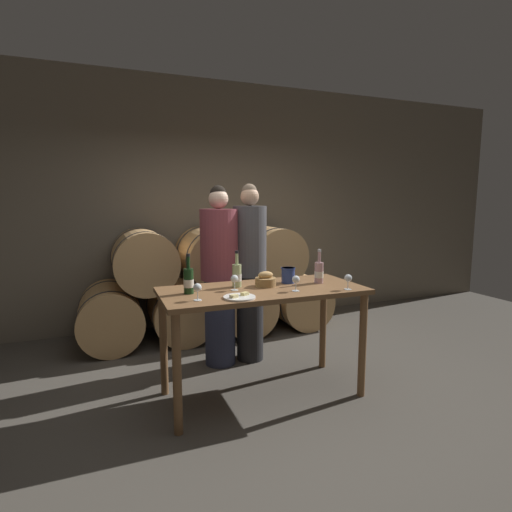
{
  "coord_description": "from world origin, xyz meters",
  "views": [
    {
      "loc": [
        -1.22,
        -2.99,
        1.65
      ],
      "look_at": [
        0.0,
        0.15,
        1.18
      ],
      "focal_mm": 28.0,
      "sensor_mm": 36.0,
      "label": 1
    }
  ],
  "objects_px": {
    "tasting_table": "(263,303)",
    "wine_glass_left": "(234,279)",
    "person_left": "(219,276)",
    "person_right": "(250,272)",
    "bread_basket": "(265,280)",
    "wine_glass_center": "(296,280)",
    "wine_glass_far_left": "(197,288)",
    "wine_bottle_rose": "(319,272)",
    "cheese_plate": "(239,297)",
    "wine_glass_right": "(348,279)",
    "blue_crock": "(288,275)",
    "wine_bottle_red": "(189,281)",
    "wine_bottle_white": "(237,275)"
  },
  "relations": [
    {
      "from": "wine_glass_right",
      "to": "cheese_plate",
      "type": "bearing_deg",
      "value": 177.0
    },
    {
      "from": "tasting_table",
      "to": "wine_glass_right",
      "type": "bearing_deg",
      "value": -25.14
    },
    {
      "from": "cheese_plate",
      "to": "wine_glass_left",
      "type": "distance_m",
      "value": 0.28
    },
    {
      "from": "wine_glass_center",
      "to": "person_left",
      "type": "bearing_deg",
      "value": 110.17
    },
    {
      "from": "wine_bottle_white",
      "to": "person_right",
      "type": "bearing_deg",
      "value": 61.03
    },
    {
      "from": "tasting_table",
      "to": "wine_glass_center",
      "type": "bearing_deg",
      "value": -42.36
    },
    {
      "from": "blue_crock",
      "to": "wine_glass_far_left",
      "type": "xyz_separation_m",
      "value": [
        -0.88,
        -0.32,
        0.02
      ]
    },
    {
      "from": "wine_bottle_white",
      "to": "cheese_plate",
      "type": "height_order",
      "value": "wine_bottle_white"
    },
    {
      "from": "person_left",
      "to": "wine_bottle_white",
      "type": "height_order",
      "value": "person_left"
    },
    {
      "from": "tasting_table",
      "to": "wine_bottle_red",
      "type": "bearing_deg",
      "value": 176.67
    },
    {
      "from": "person_right",
      "to": "wine_glass_left",
      "type": "distance_m",
      "value": 0.87
    },
    {
      "from": "wine_bottle_red",
      "to": "wine_glass_far_left",
      "type": "distance_m",
      "value": 0.24
    },
    {
      "from": "bread_basket",
      "to": "wine_glass_right",
      "type": "height_order",
      "value": "bread_basket"
    },
    {
      "from": "person_right",
      "to": "bread_basket",
      "type": "distance_m",
      "value": 0.72
    },
    {
      "from": "wine_glass_left",
      "to": "wine_glass_center",
      "type": "relative_size",
      "value": 1.0
    },
    {
      "from": "wine_glass_center",
      "to": "wine_glass_far_left",
      "type": "bearing_deg",
      "value": -179.35
    },
    {
      "from": "bread_basket",
      "to": "wine_glass_right",
      "type": "xyz_separation_m",
      "value": [
        0.58,
        -0.36,
        0.04
      ]
    },
    {
      "from": "tasting_table",
      "to": "blue_crock",
      "type": "bearing_deg",
      "value": 22.58
    },
    {
      "from": "wine_glass_center",
      "to": "person_right",
      "type": "bearing_deg",
      "value": 91.88
    },
    {
      "from": "cheese_plate",
      "to": "person_left",
      "type": "bearing_deg",
      "value": 82.16
    },
    {
      "from": "wine_bottle_white",
      "to": "cheese_plate",
      "type": "xyz_separation_m",
      "value": [
        -0.11,
        -0.38,
        -0.09
      ]
    },
    {
      "from": "bread_basket",
      "to": "wine_glass_far_left",
      "type": "xyz_separation_m",
      "value": [
        -0.64,
        -0.27,
        0.04
      ]
    },
    {
      "from": "wine_bottle_red",
      "to": "wine_bottle_rose",
      "type": "distance_m",
      "value": 1.15
    },
    {
      "from": "tasting_table",
      "to": "wine_glass_left",
      "type": "distance_m",
      "value": 0.32
    },
    {
      "from": "wine_bottle_red",
      "to": "wine_bottle_rose",
      "type": "height_order",
      "value": "wine_bottle_red"
    },
    {
      "from": "wine_glass_left",
      "to": "wine_glass_right",
      "type": "height_order",
      "value": "same"
    },
    {
      "from": "blue_crock",
      "to": "wine_glass_far_left",
      "type": "distance_m",
      "value": 0.94
    },
    {
      "from": "tasting_table",
      "to": "wine_glass_far_left",
      "type": "relative_size",
      "value": 13.23
    },
    {
      "from": "person_right",
      "to": "blue_crock",
      "type": "relative_size",
      "value": 13.35
    },
    {
      "from": "person_right",
      "to": "blue_crock",
      "type": "xyz_separation_m",
      "value": [
        0.11,
        -0.66,
        0.08
      ]
    },
    {
      "from": "wine_bottle_white",
      "to": "wine_glass_far_left",
      "type": "bearing_deg",
      "value": -141.16
    },
    {
      "from": "person_left",
      "to": "wine_glass_far_left",
      "type": "height_order",
      "value": "person_left"
    },
    {
      "from": "person_left",
      "to": "wine_bottle_red",
      "type": "height_order",
      "value": "person_left"
    },
    {
      "from": "wine_bottle_rose",
      "to": "wine_glass_left",
      "type": "distance_m",
      "value": 0.78
    },
    {
      "from": "person_right",
      "to": "bread_basket",
      "type": "height_order",
      "value": "person_right"
    },
    {
      "from": "wine_glass_center",
      "to": "wine_glass_left",
      "type": "bearing_deg",
      "value": 155.59
    },
    {
      "from": "person_right",
      "to": "wine_glass_right",
      "type": "relative_size",
      "value": 14.36
    },
    {
      "from": "blue_crock",
      "to": "wine_bottle_red",
      "type": "bearing_deg",
      "value": -174.54
    },
    {
      "from": "wine_bottle_rose",
      "to": "cheese_plate",
      "type": "bearing_deg",
      "value": -162.1
    },
    {
      "from": "cheese_plate",
      "to": "wine_bottle_red",
      "type": "bearing_deg",
      "value": 138.56
    },
    {
      "from": "wine_glass_far_left",
      "to": "tasting_table",
      "type": "bearing_deg",
      "value": 18.6
    },
    {
      "from": "person_right",
      "to": "wine_bottle_white",
      "type": "relative_size",
      "value": 5.93
    },
    {
      "from": "bread_basket",
      "to": "wine_glass_right",
      "type": "relative_size",
      "value": 1.4
    },
    {
      "from": "person_left",
      "to": "wine_glass_left",
      "type": "relative_size",
      "value": 14.2
    },
    {
      "from": "wine_bottle_red",
      "to": "wine_glass_center",
      "type": "bearing_deg",
      "value": -15.45
    },
    {
      "from": "bread_basket",
      "to": "blue_crock",
      "type": "bearing_deg",
      "value": 12.96
    },
    {
      "from": "bread_basket",
      "to": "cheese_plate",
      "type": "xyz_separation_m",
      "value": [
        -0.34,
        -0.31,
        -0.04
      ]
    },
    {
      "from": "person_left",
      "to": "wine_glass_left",
      "type": "distance_m",
      "value": 0.78
    },
    {
      "from": "cheese_plate",
      "to": "wine_glass_center",
      "type": "relative_size",
      "value": 1.9
    },
    {
      "from": "tasting_table",
      "to": "wine_bottle_red",
      "type": "distance_m",
      "value": 0.65
    }
  ]
}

